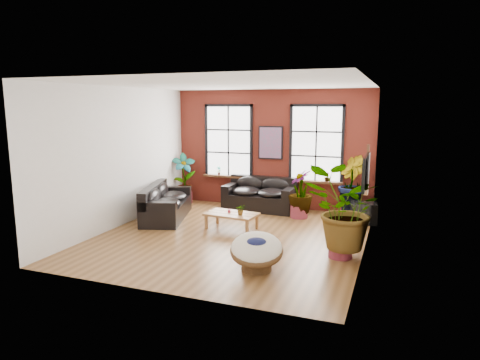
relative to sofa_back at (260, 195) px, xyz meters
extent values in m
cube|color=brown|center=(0.18, -2.82, -0.44)|extent=(6.00, 6.50, 0.02)
cube|color=white|center=(0.18, -2.82, 3.08)|extent=(6.00, 6.50, 0.02)
cube|color=#591B15|center=(0.18, 0.44, 1.32)|extent=(6.00, 0.02, 3.50)
cube|color=silver|center=(0.18, -6.08, 1.32)|extent=(6.00, 0.02, 3.50)
cube|color=silver|center=(-2.83, -2.82, 1.32)|extent=(0.02, 6.50, 3.50)
cube|color=silver|center=(3.19, -2.82, 1.32)|extent=(0.02, 6.50, 3.50)
cube|color=white|center=(-1.17, 0.38, 1.52)|extent=(1.40, 0.02, 2.10)
cube|color=#3A1F0F|center=(-1.17, 0.31, 0.44)|extent=(1.60, 0.22, 0.06)
cube|color=white|center=(1.53, 0.38, 1.52)|extent=(1.40, 0.02, 2.10)
cube|color=#3A1F0F|center=(1.53, 0.31, 0.44)|extent=(1.60, 0.22, 0.06)
cube|color=black|center=(0.00, -0.06, -0.19)|extent=(2.08, 1.04, 0.47)
cube|color=black|center=(0.01, 0.32, 0.28)|extent=(2.07, 0.28, 0.48)
cube|color=black|center=(-0.91, -0.05, 0.16)|extent=(0.26, 1.01, 0.25)
cube|color=black|center=(0.91, -0.08, 0.16)|extent=(0.26, 1.01, 0.25)
ellipsoid|color=black|center=(-0.40, -0.11, 0.11)|extent=(0.88, 0.86, 0.27)
ellipsoid|color=black|center=(-0.39, 0.18, 0.28)|extent=(0.87, 0.28, 0.46)
ellipsoid|color=black|center=(0.39, -0.12, 0.11)|extent=(0.88, 0.86, 0.27)
ellipsoid|color=black|center=(0.40, 0.17, 0.28)|extent=(0.87, 0.28, 0.46)
cube|color=black|center=(-2.07, -1.87, -0.20)|extent=(1.60, 2.48, 0.45)
cube|color=black|center=(-2.42, -1.98, 0.25)|extent=(0.90, 2.26, 0.46)
cube|color=black|center=(-1.77, -2.85, 0.14)|extent=(0.99, 0.51, 0.23)
cube|color=black|center=(-2.38, -0.89, 0.14)|extent=(0.99, 0.51, 0.23)
ellipsoid|color=black|center=(-1.89, -2.29, 0.08)|extent=(1.07, 1.20, 0.26)
ellipsoid|color=black|center=(-2.15, -2.37, 0.25)|extent=(0.54, 1.03, 0.44)
ellipsoid|color=black|center=(-2.16, -1.42, 0.08)|extent=(1.07, 1.20, 0.26)
ellipsoid|color=black|center=(-2.42, -1.50, 0.25)|extent=(0.54, 1.03, 0.44)
cube|color=olive|center=(-0.03, -2.23, -0.05)|extent=(1.33, 0.85, 0.05)
cube|color=#3A1F0F|center=(-0.04, -2.35, -0.02)|extent=(1.26, 0.13, 0.00)
cube|color=#3A1F0F|center=(-0.02, -2.11, -0.02)|extent=(1.26, 0.13, 0.00)
cube|color=olive|center=(-0.62, -2.47, -0.25)|extent=(0.07, 0.07, 0.35)
cube|color=olive|center=(0.50, -2.58, -0.25)|extent=(0.07, 0.07, 0.35)
cube|color=olive|center=(-0.56, -1.89, -0.25)|extent=(0.07, 0.07, 0.35)
cube|color=olive|center=(0.55, -2.00, -0.25)|extent=(0.07, 0.07, 0.35)
cylinder|color=#D0344E|center=(-0.12, -2.18, 0.02)|extent=(0.08, 0.08, 0.08)
cylinder|color=brown|center=(1.39, -4.57, -0.32)|extent=(0.71, 0.71, 0.23)
torus|color=brown|center=(1.39, -4.57, -0.05)|extent=(1.23, 1.22, 0.45)
ellipsoid|color=white|center=(1.39, -4.57, 0.01)|extent=(1.19, 1.23, 0.61)
ellipsoid|color=#161B47|center=(1.41, -4.62, 0.12)|extent=(0.45, 0.40, 0.17)
cube|color=black|center=(0.18, 0.37, 1.52)|extent=(0.74, 0.04, 0.98)
cube|color=#0C7F8C|center=(0.18, 0.34, 1.52)|extent=(0.66, 0.02, 0.90)
cube|color=black|center=(3.13, -2.52, 1.22)|extent=(0.06, 1.25, 0.72)
cube|color=black|center=(3.10, -2.52, 1.22)|extent=(0.01, 1.15, 0.62)
cylinder|color=#B27F4C|center=(3.08, -1.47, 0.70)|extent=(0.09, 0.38, 0.38)
cylinder|color=#B27F4C|center=(3.08, -1.47, 0.95)|extent=(0.09, 0.30, 0.30)
cylinder|color=black|center=(3.08, -1.47, 0.70)|extent=(0.09, 0.11, 0.11)
cube|color=#3A1F0F|center=(3.08, -1.47, 1.32)|extent=(0.04, 0.05, 0.55)
cube|color=#3A1F0F|center=(3.08, -1.47, 1.64)|extent=(0.06, 0.06, 0.14)
cube|color=black|center=(2.98, -0.52, -0.16)|extent=(0.74, 0.65, 0.54)
cylinder|color=maroon|center=(-2.50, -0.04, -0.25)|extent=(0.51, 0.51, 0.36)
cylinder|color=maroon|center=(2.56, 0.17, -0.25)|extent=(0.50, 0.50, 0.36)
cylinder|color=maroon|center=(2.77, -3.34, -0.25)|extent=(0.61, 0.61, 0.35)
cylinder|color=maroon|center=(1.29, -0.56, -0.26)|extent=(0.50, 0.50, 0.34)
imported|color=#11380F|center=(-2.51, -0.04, 0.43)|extent=(0.90, 0.86, 1.42)
imported|color=#11380F|center=(2.55, 0.13, 0.50)|extent=(0.97, 1.05, 1.55)
imported|color=#11380F|center=(2.77, -3.33, 0.56)|extent=(1.81, 1.68, 1.66)
imported|color=#11380F|center=(1.32, -0.53, 0.30)|extent=(0.87, 0.87, 1.17)
imported|color=#11380F|center=(0.24, -2.30, 0.11)|extent=(0.29, 0.27, 0.26)
imported|color=#11380F|center=(-1.47, 0.31, 0.61)|extent=(0.17, 0.17, 0.27)
imported|color=#11380F|center=(1.88, 0.31, 0.61)|extent=(0.19, 0.19, 0.27)
camera|label=1|loc=(3.76, -11.78, 2.60)|focal=32.00mm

